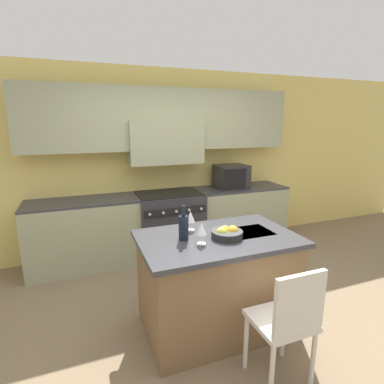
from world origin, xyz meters
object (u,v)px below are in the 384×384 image
(microwave, at_px, (231,177))
(wine_glass_far, at_px, (190,217))
(island_chair, at_px, (287,319))
(wine_glass_near, at_px, (202,230))
(range_stove, at_px, (169,224))
(wine_bottle, at_px, (183,227))
(fruit_bowl, at_px, (227,233))

(microwave, height_order, wine_glass_far, microwave)
(island_chair, relative_size, wine_glass_near, 5.11)
(range_stove, bearing_deg, wine_bottle, -102.37)
(wine_glass_near, bearing_deg, microwave, 55.54)
(range_stove, xyz_separation_m, wine_glass_near, (-0.27, -1.86, 0.58))
(wine_bottle, bearing_deg, range_stove, 77.63)
(microwave, bearing_deg, wine_bottle, -128.99)
(island_chair, bearing_deg, range_stove, 92.60)
(island_chair, xyz_separation_m, wine_bottle, (-0.49, 0.83, 0.48))
(range_stove, distance_m, island_chair, 2.55)
(range_stove, height_order, wine_glass_near, wine_glass_near)
(wine_glass_near, bearing_deg, wine_glass_far, 84.88)
(island_chair, xyz_separation_m, wine_glass_near, (-0.38, 0.68, 0.50))
(wine_glass_far, bearing_deg, microwave, 50.64)
(wine_glass_near, height_order, fruit_bowl, wine_glass_near)
(microwave, distance_m, wine_glass_far, 1.99)
(microwave, height_order, wine_bottle, microwave)
(microwave, xyz_separation_m, wine_glass_near, (-1.29, -1.88, -0.06))
(island_chair, height_order, wine_bottle, wine_bottle)
(range_stove, height_order, fruit_bowl, fruit_bowl)
(wine_glass_near, xyz_separation_m, fruit_bowl, (0.27, 0.05, -0.09))
(wine_bottle, bearing_deg, fruit_bowl, -14.72)
(wine_glass_far, bearing_deg, wine_bottle, -125.88)
(range_stove, bearing_deg, fruit_bowl, -89.84)
(island_chair, bearing_deg, wine_glass_near, 119.33)
(wine_bottle, bearing_deg, microwave, 51.01)
(microwave, distance_m, wine_glass_near, 2.28)
(microwave, xyz_separation_m, wine_glass_far, (-1.26, -1.54, -0.06))
(wine_bottle, bearing_deg, wine_glass_far, 54.12)
(microwave, bearing_deg, fruit_bowl, -119.13)
(range_stove, bearing_deg, wine_glass_far, -98.84)
(wine_glass_far, bearing_deg, wine_glass_near, -95.12)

